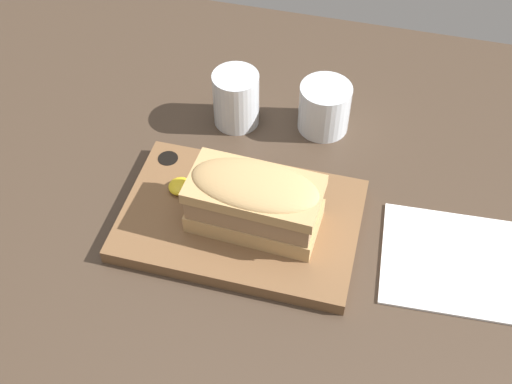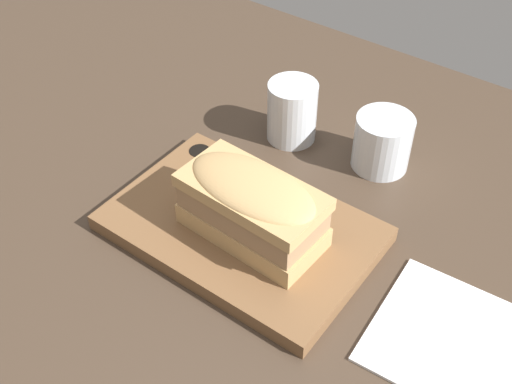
{
  "view_description": "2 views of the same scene",
  "coord_description": "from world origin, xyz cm",
  "views": [
    {
      "loc": [
        18.75,
        -53.57,
        73.42
      ],
      "look_at": [
        5.35,
        -1.33,
        10.24
      ],
      "focal_mm": 45.0,
      "sensor_mm": 36.0,
      "label": 1
    },
    {
      "loc": [
        37.69,
        -44.99,
        61.46
      ],
      "look_at": [
        4.92,
        -0.42,
        10.02
      ],
      "focal_mm": 45.0,
      "sensor_mm": 36.0,
      "label": 2
    }
  ],
  "objects": [
    {
      "name": "sandwich",
      "position": [
        5.21,
        -1.56,
        8.92
      ],
      "size": [
        17.77,
        9.59,
        8.84
      ],
      "rotation": [
        0.0,
        0.0,
        -0.05
      ],
      "color": "tan",
      "rests_on": "serving_board"
    },
    {
      "name": "serving_board",
      "position": [
        2.94,
        -0.87,
        3.09
      ],
      "size": [
        32.62,
        21.47,
        2.22
      ],
      "color": "brown",
      "rests_on": "dining_table"
    },
    {
      "name": "water_glass",
      "position": [
        -3.23,
        19.53,
        5.97
      ],
      "size": [
        7.28,
        7.28,
        9.14
      ],
      "color": "silver",
      "rests_on": "dining_table"
    },
    {
      "name": "wine_glass",
      "position": [
        10.48,
        21.65,
        5.5
      ],
      "size": [
        8.07,
        8.07,
        7.94
      ],
      "color": "silver",
      "rests_on": "dining_table"
    },
    {
      "name": "napkin",
      "position": [
        32.17,
        -0.22,
        2.2
      ],
      "size": [
        19.79,
        17.68,
        0.4
      ],
      "rotation": [
        0.0,
        0.0,
        0.06
      ],
      "color": "white",
      "rests_on": "dining_table"
    },
    {
      "name": "dining_table",
      "position": [
        0.0,
        0.0,
        1.0
      ],
      "size": [
        192.91,
        102.75,
        2.0
      ],
      "color": "#423326",
      "rests_on": "ground"
    },
    {
      "name": "mustard_dollop",
      "position": [
        -6.48,
        1.49,
        4.84
      ],
      "size": [
        3.38,
        3.38,
        1.35
      ],
      "color": "gold",
      "rests_on": "serving_board"
    }
  ]
}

